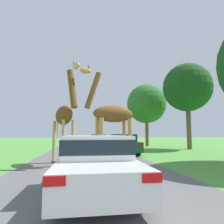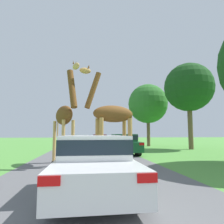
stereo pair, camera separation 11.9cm
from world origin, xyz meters
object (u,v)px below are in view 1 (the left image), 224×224
at_px(giraffe_companion, 65,116).
at_px(car_queue_left, 98,139).
at_px(giraffe_near_road, 112,117).
at_px(tree_left_edge, 187,88).
at_px(car_lead_maroon, 95,161).
at_px(tree_right_cluster, 146,104).
at_px(car_far_ahead, 123,143).
at_px(car_queue_right, 79,141).

height_order(giraffe_companion, car_queue_left, giraffe_companion).
bearing_deg(giraffe_near_road, tree_left_edge, -60.49).
relative_size(giraffe_near_road, car_queue_left, 1.17).
distance_m(car_lead_maroon, tree_right_cluster, 20.26).
xyz_separation_m(giraffe_companion, car_lead_maroon, (1.24, -4.71, -1.65)).
height_order(car_lead_maroon, tree_right_cluster, tree_right_cluster).
xyz_separation_m(giraffe_near_road, giraffe_companion, (-2.33, 0.30, 0.08)).
bearing_deg(car_queue_left, car_far_ahead, -86.26).
height_order(car_lead_maroon, car_queue_right, car_lead_maroon).
bearing_deg(car_queue_left, tree_left_edge, -49.32).
height_order(car_lead_maroon, tree_left_edge, tree_left_edge).
distance_m(giraffe_near_road, car_queue_right, 11.79).
distance_m(car_queue_right, car_far_ahead, 7.42).
relative_size(car_lead_maroon, car_far_ahead, 1.08).
xyz_separation_m(giraffe_companion, tree_left_edge, (11.31, 8.20, 3.71)).
bearing_deg(giraffe_companion, car_far_ahead, -156.77).
height_order(car_queue_right, tree_left_edge, tree_left_edge).
xyz_separation_m(car_queue_left, car_far_ahead, (0.86, -13.16, 0.03)).
xyz_separation_m(car_queue_right, car_queue_left, (2.49, 6.53, 0.01)).
bearing_deg(tree_right_cluster, car_queue_left, 143.55).
relative_size(car_lead_maroon, car_queue_left, 1.11).
distance_m(giraffe_near_road, car_queue_left, 18.17).
xyz_separation_m(giraffe_near_road, car_lead_maroon, (-1.09, -4.40, -1.57)).
height_order(giraffe_near_road, car_far_ahead, giraffe_near_road).
xyz_separation_m(giraffe_near_road, car_far_ahead, (1.60, 4.92, -1.55)).
distance_m(car_far_ahead, tree_right_cluster, 11.10).
bearing_deg(giraffe_near_road, car_far_ahead, -31.95).
bearing_deg(tree_left_edge, giraffe_companion, -144.07).
distance_m(giraffe_companion, tree_left_edge, 14.45).
bearing_deg(giraffe_companion, car_lead_maroon, 78.42).
height_order(car_queue_right, tree_right_cluster, tree_right_cluster).
xyz_separation_m(giraffe_near_road, tree_right_cluster, (6.45, 13.87, 2.88)).
bearing_deg(car_queue_left, tree_right_cluster, -36.45).
distance_m(giraffe_companion, car_queue_left, 18.12).
relative_size(giraffe_near_road, giraffe_companion, 0.99).
xyz_separation_m(car_far_ahead, tree_right_cluster, (4.85, 8.94, 4.44)).
bearing_deg(car_far_ahead, giraffe_companion, -130.41).
bearing_deg(car_lead_maroon, giraffe_companion, 104.78).
height_order(giraffe_companion, car_far_ahead, giraffe_companion).
height_order(giraffe_near_road, car_lead_maroon, giraffe_near_road).
bearing_deg(tree_right_cluster, car_lead_maroon, -112.43).
distance_m(giraffe_near_road, giraffe_companion, 2.36).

